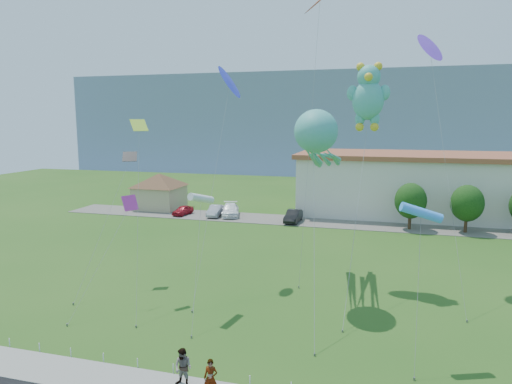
# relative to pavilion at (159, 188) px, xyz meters

# --- Properties ---
(ground) EXTENTS (160.00, 160.00, 0.00)m
(ground) POSITION_rel_pavilion_xyz_m (24.00, -38.00, -3.02)
(ground) COLOR #255117
(ground) RESTS_ON ground
(parking_strip) EXTENTS (70.00, 6.00, 0.06)m
(parking_strip) POSITION_rel_pavilion_xyz_m (24.00, -3.00, -2.99)
(parking_strip) COLOR #59544C
(parking_strip) RESTS_ON ground
(hill_ridge) EXTENTS (160.00, 50.00, 25.00)m
(hill_ridge) POSITION_rel_pavilion_xyz_m (24.00, 82.00, 9.48)
(hill_ridge) COLOR slate
(hill_ridge) RESTS_ON ground
(pavilion) EXTENTS (9.20, 9.20, 5.00)m
(pavilion) POSITION_rel_pavilion_xyz_m (0.00, 0.00, 0.00)
(pavilion) COLOR tan
(pavilion) RESTS_ON ground
(rope_fence) EXTENTS (26.05, 0.05, 0.50)m
(rope_fence) POSITION_rel_pavilion_xyz_m (24.00, -39.30, -2.77)
(rope_fence) COLOR white
(rope_fence) RESTS_ON ground
(tree_near) EXTENTS (3.60, 3.60, 5.47)m
(tree_near) POSITION_rel_pavilion_xyz_m (34.00, -4.00, 0.36)
(tree_near) COLOR #3F2B19
(tree_near) RESTS_ON ground
(tree_mid) EXTENTS (3.60, 3.60, 5.47)m
(tree_mid) POSITION_rel_pavilion_xyz_m (40.00, -4.00, 0.36)
(tree_mid) COLOR #3F2B19
(tree_mid) RESTS_ON ground
(pedestrian_left) EXTENTS (0.68, 0.48, 1.75)m
(pedestrian_left) POSITION_rel_pavilion_xyz_m (23.56, -40.71, -2.05)
(pedestrian_left) COLOR gray
(pedestrian_left) RESTS_ON sidewalk
(pedestrian_right) EXTENTS (1.00, 0.83, 1.85)m
(pedestrian_right) POSITION_rel_pavilion_xyz_m (22.03, -40.33, -2.00)
(pedestrian_right) COLOR gray
(pedestrian_right) RESTS_ON sidewalk
(parked_car_red) EXTENTS (2.04, 3.78, 1.22)m
(parked_car_red) POSITION_rel_pavilion_xyz_m (5.23, -3.57, -2.35)
(parked_car_red) COLOR #A91421
(parked_car_red) RESTS_ON parking_strip
(parked_car_silver) EXTENTS (1.87, 4.35, 1.39)m
(parked_car_silver) POSITION_rel_pavilion_xyz_m (9.68, -3.11, -2.27)
(parked_car_silver) COLOR #ADACB3
(parked_car_silver) RESTS_ON parking_strip
(parked_car_white) EXTENTS (3.70, 5.79, 1.56)m
(parked_car_white) POSITION_rel_pavilion_xyz_m (11.52, -2.42, -2.18)
(parked_car_white) COLOR white
(parked_car_white) RESTS_ON parking_strip
(parked_car_black) EXTENTS (1.70, 4.57, 1.49)m
(parked_car_black) POSITION_rel_pavilion_xyz_m (20.29, -3.93, -2.22)
(parked_car_black) COLOR black
(parked_car_black) RESTS_ON parking_strip
(octopus_kite) EXTENTS (2.95, 15.79, 13.28)m
(octopus_kite) POSITION_rel_pavilion_xyz_m (26.26, -26.09, 7.96)
(octopus_kite) COLOR teal
(octopus_kite) RESTS_ON ground
(teddy_bear_kite) EXTENTS (3.20, 11.11, 16.83)m
(teddy_bear_kite) POSITION_rel_pavilion_xyz_m (29.43, -22.48, 11.40)
(teddy_bear_kite) COLOR teal
(teddy_bear_kite) RESTS_ON ground
(small_kite_blue) EXTENTS (1.80, 9.26, 16.22)m
(small_kite_blue) POSITION_rel_pavilion_xyz_m (18.84, -23.97, 12.15)
(small_kite_blue) COLOR #212BBF
(small_kite_blue) RESTS_ON ground
(small_kite_black) EXTENTS (1.64, 7.21, 10.16)m
(small_kite_black) POSITION_rel_pavilion_xyz_m (11.44, -27.51, 5.63)
(small_kite_black) COLOR black
(small_kite_black) RESTS_ON ground
(small_kite_orange) EXTENTS (1.80, 6.16, 22.66)m
(small_kite_orange) POSITION_rel_pavilion_xyz_m (25.35, -20.74, 18.32)
(small_kite_orange) COLOR #F84A1B
(small_kite_orange) RESTS_ON ground
(small_kite_yellow) EXTENTS (3.42, 6.74, 12.63)m
(small_kite_yellow) POSITION_rel_pavilion_xyz_m (14.18, -29.95, 7.70)
(small_kite_yellow) COLOR #C0EE38
(small_kite_yellow) RESTS_ON ground
(small_kite_purple) EXTENTS (3.34, 9.39, 18.74)m
(small_kite_purple) POSITION_rel_pavilion_xyz_m (33.87, -20.60, 14.56)
(small_kite_purple) COLOR #6730C2
(small_kite_purple) RESTS_ON ground
(small_kite_cyan) EXTENTS (0.50, 4.01, 8.23)m
(small_kite_cyan) POSITION_rel_pavilion_xyz_m (32.72, -33.93, 4.71)
(small_kite_cyan) COLOR #3893FF
(small_kite_cyan) RESTS_ON ground
(small_kite_pink) EXTENTS (2.23, 5.98, 7.30)m
(small_kite_pink) POSITION_rel_pavilion_xyz_m (13.74, -31.43, 3.19)
(small_kite_pink) COLOR #DB30A7
(small_kite_pink) RESTS_ON ground
(small_kite_white) EXTENTS (1.34, 5.54, 7.92)m
(small_kite_white) POSITION_rel_pavilion_xyz_m (19.35, -31.29, 4.41)
(small_kite_white) COLOR white
(small_kite_white) RESTS_ON ground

